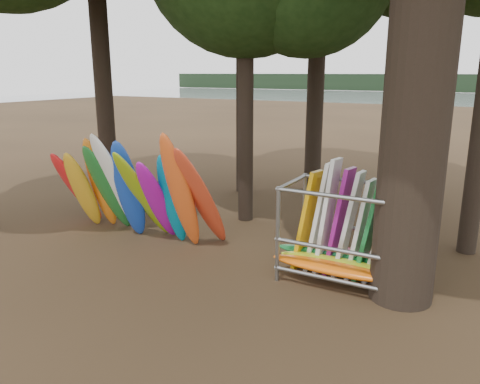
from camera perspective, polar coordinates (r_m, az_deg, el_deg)
The scene contains 5 objects.
ground at distance 11.16m, azimuth -2.98°, elevation -8.78°, with size 120.00×120.00×0.00m, color #47331E.
lake at distance 69.04m, azimuth 24.75°, elevation 9.45°, with size 160.00×160.00×0.00m, color gray.
far_shore at distance 118.83m, azimuth 26.96°, elevation 11.72°, with size 160.00×4.00×4.00m, color black.
kayak_row at distance 12.77m, azimuth -13.12°, elevation 0.07°, with size 5.15×2.18×3.19m.
storage_rack at distance 10.31m, azimuth 12.20°, elevation -5.28°, with size 3.05×1.50×2.64m.
Camera 1 is at (5.47, -8.68, 4.39)m, focal length 35.00 mm.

